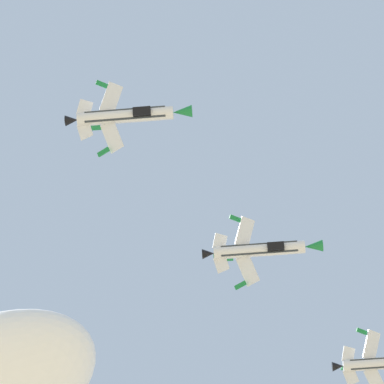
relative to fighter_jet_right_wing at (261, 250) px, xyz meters
name	(u,v)px	position (x,y,z in m)	size (l,w,h in m)	color
fighter_jet_right_wing	(261,250)	(0.00, 0.00, 0.00)	(14.68, 9.49, 7.92)	silver
fighter_jet_left_outer	(128,116)	(-4.39, -24.69, 1.78)	(14.68, 9.62, 7.65)	silver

